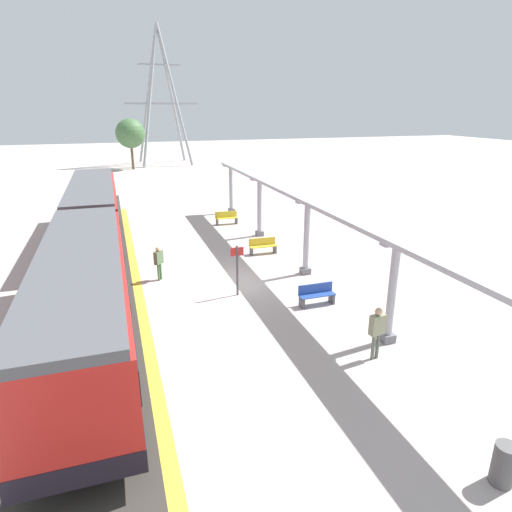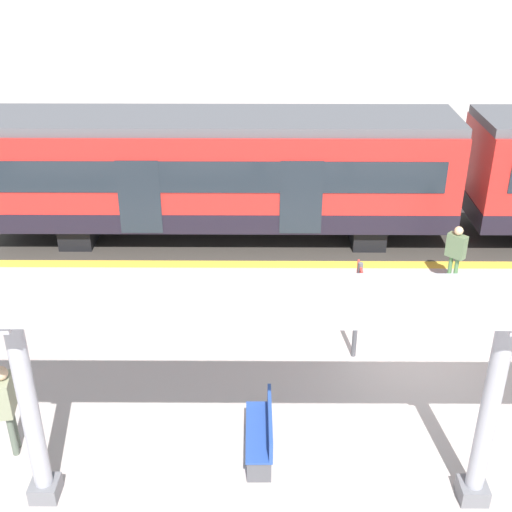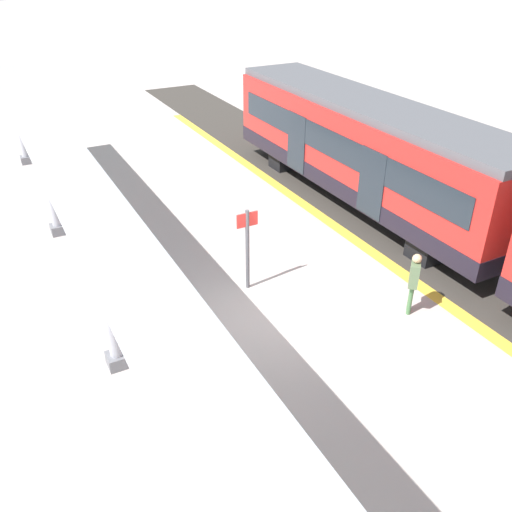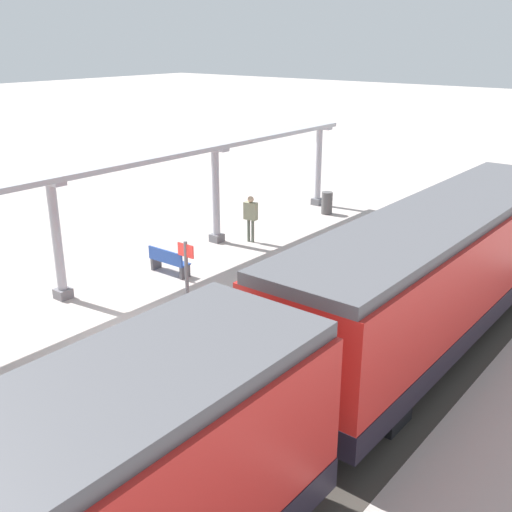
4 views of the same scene
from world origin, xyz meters
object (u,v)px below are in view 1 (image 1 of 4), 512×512
Objects in this scene: canopy_pillar_third at (307,237)px; canopy_pillar_fourth at (260,207)px; passenger_waiting_near_edge at (159,259)px; bench_near_end at (263,246)px; train_near_carriage at (85,302)px; bench_far_end at (316,294)px; bench_mid_platform at (226,218)px; canopy_pillar_fifth at (231,189)px; platform_info_sign at (237,266)px; canopy_pillar_second at (392,292)px; trash_bin at (504,464)px; train_far_carriage at (94,212)px; passenger_by_the_benches at (377,327)px.

canopy_pillar_fourth is (0.00, 6.90, 0.00)m from canopy_pillar_third.
bench_near_end is at bearing 20.40° from passenger_waiting_near_edge.
train_near_carriage is 8.76m from bench_far_end.
passenger_waiting_near_edge is (-6.74, -5.53, -0.82)m from canopy_pillar_fourth.
passenger_waiting_near_edge is at bearing -159.60° from bench_near_end.
canopy_pillar_fourth is 8.76m from passenger_waiting_near_edge.
bench_mid_platform is at bearing 109.87° from canopy_pillar_fourth.
canopy_pillar_fifth reaches higher than platform_info_sign.
passenger_waiting_near_edge is (-6.74, 8.14, -0.82)m from canopy_pillar_second.
canopy_pillar_second is at bearing -73.63° from bench_far_end.
trash_bin reaches higher than bench_far_end.
canopy_pillar_third is 3.73m from bench_far_end.
canopy_pillar_fifth is 15.50m from platform_info_sign.
canopy_pillar_second is 17.19m from bench_mid_platform.
bench_mid_platform is at bearing 77.72° from platform_info_sign.
canopy_pillar_fifth is (0.00, 20.37, 0.00)m from canopy_pillar_second.
platform_info_sign is (-3.79, -1.41, -0.49)m from canopy_pillar_third.
passenger_waiting_near_edge is at bearing -121.58° from bench_mid_platform.
train_far_carriage reaches higher than bench_mid_platform.
trash_bin is 11.56m from platform_info_sign.
bench_mid_platform is 0.86× the size of passenger_by_the_benches.
canopy_pillar_fourth is at bearing -70.13° from bench_mid_platform.
canopy_pillar_second reaches higher than passenger_waiting_near_edge.
passenger_by_the_benches is at bearing -62.21° from train_far_carriage.
train_near_carriage is 6.49m from passenger_waiting_near_edge.
canopy_pillar_fifth is 3.70× the size of trash_bin.
passenger_by_the_benches is (-0.05, -11.08, 0.66)m from bench_near_end.
passenger_waiting_near_edge is at bearing 111.72° from trash_bin.
train_far_carriage is 7.81× the size of passenger_waiting_near_edge.
canopy_pillar_second is at bearing -85.86° from bench_mid_platform.
train_far_carriage is 18.22m from canopy_pillar_second.
train_far_carriage is at bearing 125.47° from bench_far_end.
bench_far_end is at bearing -90.52° from bench_near_end.
train_near_carriage is 13.13m from train_far_carriage.
canopy_pillar_third is 2.38× the size of bench_far_end.
passenger_waiting_near_edge is (2.85, 5.77, -0.82)m from train_near_carriage.
platform_info_sign is at bearing 125.30° from canopy_pillar_second.
canopy_pillar_fifth is at bearing 90.00° from canopy_pillar_third.
canopy_pillar_fourth is at bearing -10.76° from train_far_carriage.
trash_bin is 15.09m from passenger_waiting_near_edge.
canopy_pillar_third is 2.03× the size of passenger_by_the_benches.
canopy_pillar_fifth is 17.01m from bench_far_end.
platform_info_sign is (-2.84, -4.93, 0.89)m from bench_near_end.
canopy_pillar_third is at bearing -11.48° from passenger_waiting_near_edge.
train_far_carriage is 8.30× the size of bench_near_end.
bench_far_end is 9.33m from trash_bin.
train_far_carriage is 10.18m from bench_near_end.
bench_near_end is 11.10m from passenger_by_the_benches.
train_near_carriage is 11.86m from trash_bin.
canopy_pillar_fourth is 6.70m from canopy_pillar_fifth.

